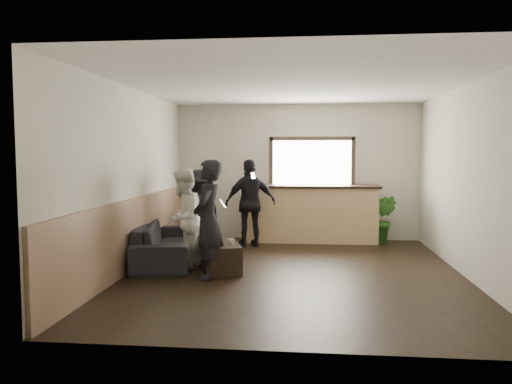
# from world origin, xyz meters

# --- Properties ---
(ground) EXTENTS (5.00, 6.00, 0.01)m
(ground) POSITION_xyz_m (0.00, 0.00, 0.00)
(ground) COLOR black
(room_shell) EXTENTS (5.01, 6.01, 2.80)m
(room_shell) POSITION_xyz_m (-0.74, 0.00, 1.47)
(room_shell) COLOR silver
(room_shell) RESTS_ON ground
(bar_counter) EXTENTS (2.70, 0.68, 2.13)m
(bar_counter) POSITION_xyz_m (0.30, 2.70, 0.64)
(bar_counter) COLOR tan
(bar_counter) RESTS_ON ground
(sofa) EXTENTS (1.30, 2.33, 0.64)m
(sofa) POSITION_xyz_m (-2.15, 0.54, 0.32)
(sofa) COLOR black
(sofa) RESTS_ON ground
(coffee_table) EXTENTS (0.78, 1.07, 0.43)m
(coffee_table) POSITION_xyz_m (-1.11, 0.04, 0.21)
(coffee_table) COLOR black
(coffee_table) RESTS_ON ground
(cup_a) EXTENTS (0.17, 0.17, 0.10)m
(cup_a) POSITION_xyz_m (-1.31, 0.22, 0.48)
(cup_a) COLOR silver
(cup_a) RESTS_ON coffee_table
(cup_b) EXTENTS (0.13, 0.13, 0.09)m
(cup_b) POSITION_xyz_m (-0.93, -0.08, 0.47)
(cup_b) COLOR silver
(cup_b) RESTS_ON coffee_table
(potted_plant) EXTENTS (0.59, 0.51, 0.96)m
(potted_plant) POSITION_xyz_m (1.71, 2.65, 0.48)
(potted_plant) COLOR #2D6623
(potted_plant) RESTS_ON ground
(person_a) EXTENTS (0.49, 0.65, 1.70)m
(person_a) POSITION_xyz_m (-1.20, -0.44, 0.85)
(person_a) COLOR black
(person_a) RESTS_ON ground
(person_b) EXTENTS (0.66, 0.81, 1.56)m
(person_b) POSITION_xyz_m (-1.70, 0.09, 0.78)
(person_b) COLOR white
(person_b) RESTS_ON ground
(person_c) EXTENTS (0.97, 1.12, 1.50)m
(person_c) POSITION_xyz_m (-1.70, 1.30, 0.75)
(person_c) COLOR black
(person_c) RESTS_ON ground
(person_d) EXTENTS (1.06, 0.72, 1.68)m
(person_d) POSITION_xyz_m (-0.87, 2.03, 0.84)
(person_d) COLOR black
(person_d) RESTS_ON ground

